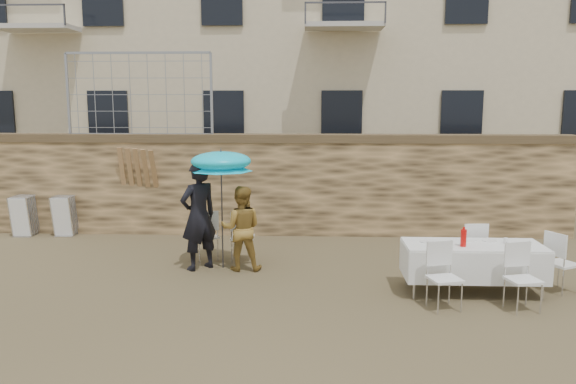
{
  "coord_description": "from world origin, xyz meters",
  "views": [
    {
      "loc": [
        0.82,
        -7.37,
        2.93
      ],
      "look_at": [
        0.4,
        2.2,
        1.4
      ],
      "focal_mm": 35.0,
      "sensor_mm": 36.0,
      "label": 1
    }
  ],
  "objects_px": {
    "man_suit": "(199,216)",
    "umbrella": "(221,165)",
    "table_chair_side": "(562,262)",
    "woman_dress": "(241,228)",
    "chair_stack_left": "(28,214)",
    "chair_stack_right": "(68,214)",
    "banquet_table": "(473,247)",
    "table_chair_front_right": "(523,278)",
    "table_chair_front_left": "(445,277)",
    "table_chair_back": "(471,249)",
    "soda_bottle": "(463,238)",
    "couple_chair_right": "(242,236)",
    "couple_chair_left": "(205,235)"
  },
  "relations": [
    {
      "from": "umbrella",
      "to": "chair_stack_right",
      "type": "relative_size",
      "value": 2.14
    },
    {
      "from": "table_chair_side",
      "to": "chair_stack_right",
      "type": "relative_size",
      "value": 1.04
    },
    {
      "from": "soda_bottle",
      "to": "chair_stack_right",
      "type": "relative_size",
      "value": 0.28
    },
    {
      "from": "man_suit",
      "to": "table_chair_front_left",
      "type": "distance_m",
      "value": 4.31
    },
    {
      "from": "table_chair_front_right",
      "to": "chair_stack_right",
      "type": "xyz_separation_m",
      "value": [
        -8.46,
        4.33,
        -0.02
      ]
    },
    {
      "from": "chair_stack_left",
      "to": "chair_stack_right",
      "type": "xyz_separation_m",
      "value": [
        0.9,
        0.0,
        0.0
      ]
    },
    {
      "from": "chair_stack_left",
      "to": "couple_chair_right",
      "type": "bearing_deg",
      "value": -21.18
    },
    {
      "from": "umbrella",
      "to": "banquet_table",
      "type": "xyz_separation_m",
      "value": [
        4.08,
        -1.16,
        -1.12
      ]
    },
    {
      "from": "chair_stack_right",
      "to": "woman_dress",
      "type": "bearing_deg",
      "value": -30.78
    },
    {
      "from": "soda_bottle",
      "to": "table_chair_back",
      "type": "xyz_separation_m",
      "value": [
        0.4,
        0.95,
        -0.43
      ]
    },
    {
      "from": "couple_chair_right",
      "to": "umbrella",
      "type": "bearing_deg",
      "value": 54.79
    },
    {
      "from": "couple_chair_left",
      "to": "woman_dress",
      "type": "bearing_deg",
      "value": 112.28
    },
    {
      "from": "woman_dress",
      "to": "chair_stack_left",
      "type": "height_order",
      "value": "woman_dress"
    },
    {
      "from": "man_suit",
      "to": "table_chair_side",
      "type": "relative_size",
      "value": 2.0
    },
    {
      "from": "table_chair_side",
      "to": "man_suit",
      "type": "bearing_deg",
      "value": 53.33
    },
    {
      "from": "table_chair_back",
      "to": "chair_stack_right",
      "type": "xyz_separation_m",
      "value": [
        -8.16,
        2.78,
        -0.02
      ]
    },
    {
      "from": "umbrella",
      "to": "soda_bottle",
      "type": "xyz_separation_m",
      "value": [
        3.88,
        -1.31,
        -0.95
      ]
    },
    {
      "from": "soda_bottle",
      "to": "chair_stack_right",
      "type": "distance_m",
      "value": 8.62
    },
    {
      "from": "woman_dress",
      "to": "umbrella",
      "type": "distance_m",
      "value": 1.17
    },
    {
      "from": "table_chair_side",
      "to": "chair_stack_left",
      "type": "bearing_deg",
      "value": 43.87
    },
    {
      "from": "table_chair_front_right",
      "to": "chair_stack_left",
      "type": "relative_size",
      "value": 1.04
    },
    {
      "from": "table_chair_front_left",
      "to": "table_chair_back",
      "type": "distance_m",
      "value": 1.74
    },
    {
      "from": "table_chair_front_left",
      "to": "table_chair_back",
      "type": "xyz_separation_m",
      "value": [
        0.8,
        1.55,
        0.0
      ]
    },
    {
      "from": "man_suit",
      "to": "umbrella",
      "type": "relative_size",
      "value": 0.98
    },
    {
      "from": "man_suit",
      "to": "chair_stack_left",
      "type": "xyz_separation_m",
      "value": [
        -4.38,
        2.52,
        -0.5
      ]
    },
    {
      "from": "table_chair_front_left",
      "to": "table_chair_back",
      "type": "relative_size",
      "value": 1.0
    },
    {
      "from": "banquet_table",
      "to": "chair_stack_left",
      "type": "height_order",
      "value": "chair_stack_left"
    },
    {
      "from": "chair_stack_left",
      "to": "banquet_table",
      "type": "bearing_deg",
      "value": -21.98
    },
    {
      "from": "chair_stack_left",
      "to": "table_chair_back",
      "type": "bearing_deg",
      "value": -17.03
    },
    {
      "from": "table_chair_back",
      "to": "table_chair_side",
      "type": "relative_size",
      "value": 1.0
    },
    {
      "from": "chair_stack_right",
      "to": "table_chair_front_right",
      "type": "bearing_deg",
      "value": -27.08
    },
    {
      "from": "table_chair_front_left",
      "to": "chair_stack_left",
      "type": "relative_size",
      "value": 1.04
    },
    {
      "from": "man_suit",
      "to": "table_chair_front_left",
      "type": "xyz_separation_m",
      "value": [
        3.88,
        -1.81,
        -0.48
      ]
    },
    {
      "from": "banquet_table",
      "to": "table_chair_front_right",
      "type": "height_order",
      "value": "table_chair_front_right"
    },
    {
      "from": "umbrella",
      "to": "soda_bottle",
      "type": "bearing_deg",
      "value": -18.61
    },
    {
      "from": "couple_chair_right",
      "to": "table_chair_front_right",
      "type": "height_order",
      "value": "same"
    },
    {
      "from": "chair_stack_left",
      "to": "chair_stack_right",
      "type": "relative_size",
      "value": 1.0
    },
    {
      "from": "soda_bottle",
      "to": "table_chair_front_right",
      "type": "xyz_separation_m",
      "value": [
        0.7,
        -0.6,
        -0.43
      ]
    },
    {
      "from": "soda_bottle",
      "to": "umbrella",
      "type": "bearing_deg",
      "value": 161.39
    },
    {
      "from": "chair_stack_left",
      "to": "table_chair_front_right",
      "type": "bearing_deg",
      "value": -24.8
    },
    {
      "from": "couple_chair_left",
      "to": "table_chair_front_right",
      "type": "relative_size",
      "value": 1.0
    },
    {
      "from": "couple_chair_right",
      "to": "table_chair_front_left",
      "type": "distance_m",
      "value": 3.96
    },
    {
      "from": "man_suit",
      "to": "table_chair_front_right",
      "type": "xyz_separation_m",
      "value": [
        4.98,
        -1.81,
        -0.48
      ]
    },
    {
      "from": "woman_dress",
      "to": "table_chair_side",
      "type": "distance_m",
      "value": 5.23
    },
    {
      "from": "umbrella",
      "to": "table_chair_front_left",
      "type": "distance_m",
      "value": 4.2
    },
    {
      "from": "table_chair_front_right",
      "to": "umbrella",
      "type": "bearing_deg",
      "value": 144.25
    },
    {
      "from": "man_suit",
      "to": "umbrella",
      "type": "distance_m",
      "value": 0.98
    },
    {
      "from": "couple_chair_right",
      "to": "table_chair_front_left",
      "type": "height_order",
      "value": "same"
    },
    {
      "from": "woman_dress",
      "to": "couple_chair_right",
      "type": "distance_m",
      "value": 0.61
    },
    {
      "from": "man_suit",
      "to": "table_chair_back",
      "type": "height_order",
      "value": "man_suit"
    }
  ]
}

